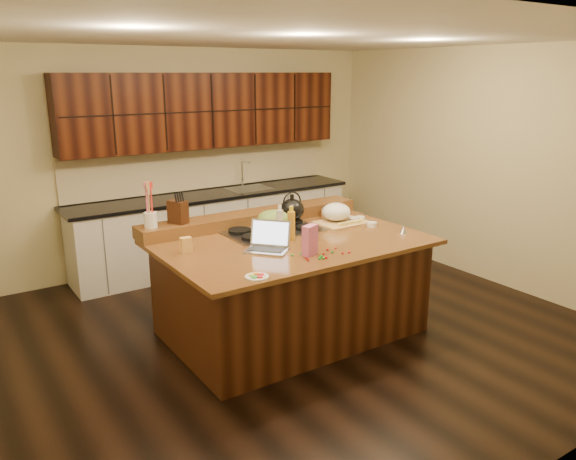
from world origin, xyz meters
TOP-DOWN VIEW (x-y plane):
  - room at (0.00, 0.00)m, footprint 5.52×5.02m
  - island at (0.00, 0.00)m, footprint 2.40×1.60m
  - back_ledge at (0.00, 0.70)m, footprint 2.40×0.30m
  - cooktop at (0.00, 0.30)m, footprint 0.92×0.52m
  - back_counter at (0.30, 2.23)m, footprint 3.70×0.66m
  - kettle at (0.30, 0.43)m, footprint 0.31×0.31m
  - green_bowl at (0.00, 0.30)m, footprint 0.38×0.38m
  - laptop at (-0.33, -0.14)m, footprint 0.44×0.45m
  - oil_bottle at (-0.01, -0.02)m, footprint 0.09×0.09m
  - vinegar_bottle at (-0.02, 0.16)m, footprint 0.07×0.07m
  - wooden_tray at (0.73, 0.23)m, footprint 0.51×0.41m
  - ramekin_a at (0.92, -0.07)m, footprint 0.10×0.10m
  - ramekin_b at (0.97, 0.17)m, footprint 0.13×0.13m
  - ramekin_c at (0.88, 0.18)m, footprint 0.12×0.12m
  - strainer_bowl at (0.82, 0.43)m, footprint 0.30×0.30m
  - kitchen_timer at (1.02, -0.41)m, footprint 0.08×0.08m
  - pink_bag at (-0.12, -0.46)m, footprint 0.16×0.12m
  - candy_plate at (-0.77, -0.68)m, footprint 0.22×0.22m
  - package_box at (-0.95, 0.19)m, footprint 0.10×0.07m
  - utensil_crock at (-1.07, 0.70)m, footprint 0.13×0.13m
  - knife_block at (-0.80, 0.70)m, footprint 0.17×0.21m
  - gumdrop_0 at (-0.21, -0.53)m, footprint 0.02×0.02m
  - gumdrop_1 at (-0.26, -0.41)m, footprint 0.02×0.02m
  - gumdrop_2 at (-0.23, -0.58)m, footprint 0.02×0.02m
  - gumdrop_3 at (-0.10, -0.58)m, footprint 0.02×0.02m
  - gumdrop_4 at (-0.03, -0.53)m, footprint 0.02×0.02m
  - gumdrop_5 at (-0.07, -0.56)m, footprint 0.02×0.02m
  - gumdrop_6 at (0.13, -0.60)m, footprint 0.02×0.02m
  - gumdrop_7 at (-0.09, -0.61)m, footprint 0.02×0.02m
  - gumdrop_8 at (0.19, -0.61)m, footprint 0.02×0.02m
  - gumdrop_9 at (-0.13, -0.61)m, footprint 0.02×0.02m
  - gumdrop_10 at (0.16, -0.46)m, footprint 0.02×0.02m
  - gumdrop_11 at (0.07, -0.53)m, footprint 0.02×0.02m
  - gumdrop_12 at (-0.06, -0.61)m, footprint 0.02×0.02m
  - gumdrop_13 at (-0.18, -0.42)m, footprint 0.02×0.02m
  - gumdrop_14 at (0.08, -0.45)m, footprint 0.02×0.02m

SIDE VIEW (x-z plane):
  - island at x=0.00m, z-range 0.00..0.92m
  - candy_plate at x=-0.77m, z-range 0.92..0.93m
  - gumdrop_0 at x=-0.21m, z-range 0.92..0.94m
  - gumdrop_1 at x=-0.26m, z-range 0.92..0.94m
  - gumdrop_2 at x=-0.23m, z-range 0.92..0.94m
  - gumdrop_3 at x=-0.10m, z-range 0.92..0.94m
  - gumdrop_4 at x=-0.03m, z-range 0.92..0.94m
  - gumdrop_5 at x=-0.07m, z-range 0.92..0.94m
  - gumdrop_6 at x=0.13m, z-range 0.92..0.94m
  - gumdrop_7 at x=-0.09m, z-range 0.92..0.94m
  - gumdrop_8 at x=0.19m, z-range 0.92..0.94m
  - gumdrop_9 at x=-0.13m, z-range 0.92..0.94m
  - gumdrop_10 at x=0.16m, z-range 0.92..0.94m
  - gumdrop_11 at x=0.07m, z-range 0.92..0.94m
  - gumdrop_12 at x=-0.06m, z-range 0.92..0.94m
  - gumdrop_13 at x=-0.18m, z-range 0.92..0.94m
  - gumdrop_14 at x=0.08m, z-range 0.92..0.94m
  - cooktop at x=0.00m, z-range 0.91..0.96m
  - ramekin_a at x=0.92m, z-range 0.92..0.96m
  - ramekin_b at x=0.97m, z-range 0.92..0.96m
  - ramekin_c at x=0.88m, z-range 0.92..0.96m
  - kitchen_timer at x=1.02m, z-range 0.92..0.99m
  - strainer_bowl at x=0.82m, z-range 0.92..1.01m
  - back_ledge at x=0.00m, z-range 0.92..1.04m
  - back_counter at x=0.30m, z-range -0.22..2.18m
  - package_box at x=-0.95m, z-range 0.92..1.05m
  - laptop at x=-0.33m, z-range 0.86..1.11m
  - wooden_tray at x=0.73m, z-range 0.91..1.11m
  - vinegar_bottle at x=-0.02m, z-range 0.92..1.17m
  - pink_bag at x=-0.12m, z-range 0.92..1.18m
  - green_bowl at x=0.00m, z-range 0.97..1.14m
  - oil_bottle at x=-0.01m, z-range 0.92..1.19m
  - kettle at x=0.30m, z-range 0.97..1.19m
  - utensil_crock at x=-1.07m, z-range 1.04..1.18m
  - knife_block at x=-0.80m, z-range 1.04..1.26m
  - room at x=0.00m, z-range -0.01..2.71m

